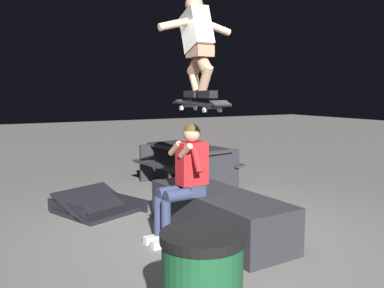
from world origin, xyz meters
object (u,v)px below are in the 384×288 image
Objects in this scene: ledge_box_main at (218,213)px; person_sitting_on_ledge at (184,175)px; picnic_table_back at (187,159)px; skateboard at (200,104)px; skater_airborne at (197,42)px; kicker_ramp at (97,207)px.

person_sitting_on_ledge is (0.06, 0.43, 0.50)m from ledge_box_main.
person_sitting_on_ledge is at bearing 150.59° from picnic_table_back.
skateboard is 0.55× the size of picnic_table_back.
picnic_table_back is (2.56, -1.27, -1.78)m from skater_airborne.
person_sitting_on_ledge is 1.09× the size of kicker_ramp.
ledge_box_main reaches higher than kicker_ramp.
skater_airborne reaches higher than picnic_table_back.
person_sitting_on_ledge is 1.52m from skater_airborne.
ledge_box_main is 0.67m from person_sitting_on_ledge.
kicker_ramp is (1.72, 0.68, -2.21)m from skater_airborne.
skater_airborne is 0.90× the size of kicker_ramp.
picnic_table_back is at bearing -25.89° from skateboard.
skateboard reaches higher than picnic_table_back.
skater_airborne is at bearing 100.59° from ledge_box_main.
kicker_ramp is at bearing 31.18° from ledge_box_main.
picnic_table_back is (0.84, -1.95, 0.44)m from kicker_ramp.
ledge_box_main is at bearing -98.45° from person_sitting_on_ledge.
skater_airborne is at bearing -2.42° from skateboard.
picnic_table_back is (2.44, -1.37, -0.27)m from person_sitting_on_ledge.
skater_airborne is (0.06, -0.00, 0.69)m from skateboard.
skateboard is 0.82× the size of kicker_ramp.
ledge_box_main is 1.95m from kicker_ramp.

